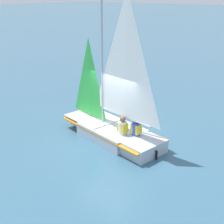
% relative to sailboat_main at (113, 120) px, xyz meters
% --- Properties ---
extents(ground_plane, '(260.00, 260.00, 0.00)m').
position_rel_sailboat_main_xyz_m(ground_plane, '(-0.01, -0.07, -0.76)').
color(ground_plane, '#38607A').
extents(sailboat_main, '(2.22, 4.57, 5.59)m').
position_rel_sailboat_main_xyz_m(sailboat_main, '(0.00, 0.00, 0.00)').
color(sailboat_main, '#B2BCCC').
rests_on(sailboat_main, ground_plane).
extents(sailor_helm, '(0.34, 0.37, 1.16)m').
position_rel_sailboat_main_xyz_m(sailor_helm, '(0.24, 0.65, -0.14)').
color(sailor_helm, black).
rests_on(sailor_helm, ground_plane).
extents(sailor_crew, '(0.34, 0.37, 1.16)m').
position_rel_sailboat_main_xyz_m(sailor_crew, '(-0.01, 1.09, -0.14)').
color(sailor_crew, black).
rests_on(sailor_crew, ground_plane).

